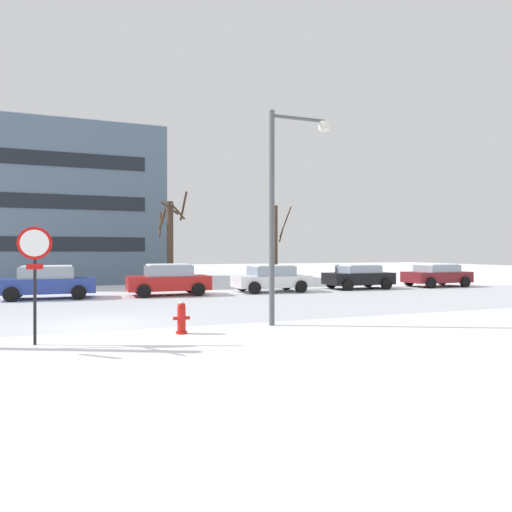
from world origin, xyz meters
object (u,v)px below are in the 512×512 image
(stop_sign, at_px, (35,262))
(parked_car_blue, at_px, (47,282))
(fire_hydrant, at_px, (181,317))
(parked_car_red, at_px, (168,279))
(parked_car_white, at_px, (271,278))
(parked_car_maroon, at_px, (437,275))
(parked_car_black, at_px, (358,276))
(street_lamp, at_px, (282,195))

(stop_sign, relative_size, parked_car_blue, 0.66)
(fire_hydrant, distance_m, parked_car_red, 10.76)
(parked_car_white, height_order, parked_car_maroon, parked_car_white)
(parked_car_black, xyz_separation_m, parked_car_maroon, (5.46, -0.18, -0.01))
(parked_car_maroon, bearing_deg, parked_car_red, 179.65)
(parked_car_red, bearing_deg, street_lamp, -80.78)
(stop_sign, distance_m, fire_hydrant, 3.79)
(parked_car_black, bearing_deg, parked_car_red, -179.56)
(street_lamp, height_order, parked_car_white, street_lamp)
(parked_car_red, bearing_deg, parked_car_white, -0.07)
(fire_hydrant, xyz_separation_m, parked_car_black, (12.34, 10.74, 0.29))
(fire_hydrant, distance_m, parked_car_black, 16.36)
(parked_car_red, bearing_deg, stop_sign, -114.25)
(stop_sign, height_order, parked_car_maroon, stop_sign)
(parked_car_white, xyz_separation_m, parked_car_black, (5.46, 0.09, -0.01))
(parked_car_white, relative_size, parked_car_black, 1.03)
(street_lamp, height_order, parked_car_maroon, street_lamp)
(stop_sign, relative_size, parked_car_white, 0.69)
(stop_sign, xyz_separation_m, parked_car_blue, (-0.56, 11.12, -1.16))
(parked_car_red, bearing_deg, parked_car_blue, 177.41)
(parked_car_red, distance_m, parked_car_white, 5.46)
(street_lamp, bearing_deg, parked_car_black, 48.06)
(parked_car_blue, height_order, parked_car_white, parked_car_blue)
(stop_sign, height_order, parked_car_red, stop_sign)
(stop_sign, xyz_separation_m, street_lamp, (6.56, 0.66, 1.90))
(parked_car_white, distance_m, parked_car_black, 5.46)
(stop_sign, relative_size, fire_hydrant, 3.16)
(parked_car_blue, xyz_separation_m, parked_car_red, (5.46, -0.25, 0.01))
(parked_car_black, bearing_deg, stop_sign, -145.28)
(parked_car_red, xyz_separation_m, parked_car_white, (5.46, -0.01, -0.05))
(fire_hydrant, height_order, street_lamp, street_lamp)
(stop_sign, bearing_deg, parked_car_white, 46.38)
(parked_car_black, bearing_deg, street_lamp, -131.94)
(parked_car_red, relative_size, parked_car_black, 1.02)
(fire_hydrant, relative_size, parked_car_blue, 0.21)
(fire_hydrant, bearing_deg, parked_car_blue, 110.29)
(parked_car_blue, relative_size, parked_car_red, 1.05)
(parked_car_blue, bearing_deg, stop_sign, -87.13)
(fire_hydrant, relative_size, parked_car_white, 0.22)
(street_lamp, relative_size, parked_car_red, 1.59)
(parked_car_white, distance_m, parked_car_maroon, 10.92)
(parked_car_blue, xyz_separation_m, parked_car_maroon, (21.83, -0.35, -0.05))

